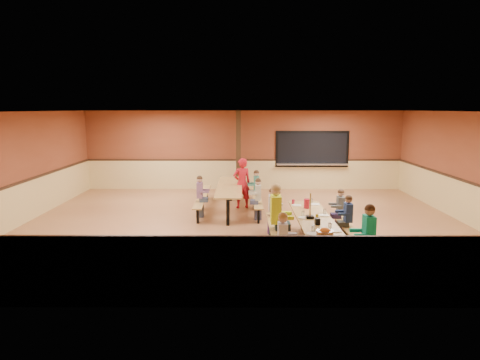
{
  "coord_description": "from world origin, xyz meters",
  "views": [
    {
      "loc": [
        -0.09,
        -11.27,
        3.08
      ],
      "look_at": [
        -0.13,
        0.22,
        1.15
      ],
      "focal_mm": 32.0,
      "sensor_mm": 36.0,
      "label": 1
    }
  ],
  "objects": [
    {
      "name": "seated_child_navy_right",
      "position": [
        2.31,
        -1.91,
        0.57
      ],
      "size": [
        0.34,
        0.28,
        1.15
      ],
      "primitive_type": null,
      "color": "navy",
      "rests_on": "ground"
    },
    {
      "name": "seated_adult_yellow",
      "position": [
        0.66,
        -2.16,
        0.72
      ],
      "size": [
        0.48,
        0.39,
        1.44
      ],
      "primitive_type": null,
      "color": "#DFFF22",
      "rests_on": "ground"
    },
    {
      "name": "table_paddle",
      "position": [
        1.38,
        -2.33,
        0.88
      ],
      "size": [
        0.16,
        0.16,
        0.56
      ],
      "color": "black",
      "rests_on": "cafeteria_table_main"
    },
    {
      "name": "seated_child_tan_sec",
      "position": [
        0.37,
        0.39,
        0.57
      ],
      "size": [
        0.34,
        0.28,
        1.15
      ],
      "primitive_type": null,
      "color": "#BEB99C",
      "rests_on": "ground"
    },
    {
      "name": "ground",
      "position": [
        0.0,
        0.0,
        0.0
      ],
      "size": [
        12.0,
        12.0,
        0.0
      ],
      "primitive_type": "plane",
      "color": "brown",
      "rests_on": "ground"
    },
    {
      "name": "seated_child_green_sec",
      "position": [
        0.37,
        1.77,
        0.59
      ],
      "size": [
        0.35,
        0.29,
        1.18
      ],
      "primitive_type": null,
      "color": "#3C806B",
      "rests_on": "ground"
    },
    {
      "name": "cafeteria_table_main",
      "position": [
        1.49,
        -2.39,
        0.53
      ],
      "size": [
        1.91,
        3.7,
        0.74
      ],
      "color": "#B88D49",
      "rests_on": "ground"
    },
    {
      "name": "chip_bowl",
      "position": [
        1.45,
        -3.66,
        0.81
      ],
      "size": [
        0.32,
        0.32,
        0.15
      ],
      "primitive_type": null,
      "color": "orange",
      "rests_on": "cafeteria_table_main"
    },
    {
      "name": "napkin_dispenser",
      "position": [
        1.46,
        -2.81,
        0.8
      ],
      "size": [
        0.1,
        0.14,
        0.13
      ],
      "primitive_type": "cube",
      "color": "black",
      "rests_on": "cafeteria_table_main"
    },
    {
      "name": "punch_pitcher",
      "position": [
        1.47,
        -1.37,
        0.85
      ],
      "size": [
        0.16,
        0.16,
        0.22
      ],
      "primitive_type": "cylinder",
      "color": "#B3172E",
      "rests_on": "cafeteria_table_main"
    },
    {
      "name": "place_settings",
      "position": [
        1.49,
        -2.39,
        0.8
      ],
      "size": [
        0.65,
        3.3,
        0.11
      ],
      "primitive_type": null,
      "color": "beige",
      "rests_on": "cafeteria_table_main"
    },
    {
      "name": "seated_child_char_right",
      "position": [
        2.31,
        -1.15,
        0.57
      ],
      "size": [
        0.34,
        0.27,
        1.14
      ],
      "primitive_type": null,
      "color": "#535A5D",
      "rests_on": "ground"
    },
    {
      "name": "room_envelope",
      "position": [
        0.0,
        0.0,
        0.69
      ],
      "size": [
        12.04,
        10.04,
        3.02
      ],
      "color": "brown",
      "rests_on": "ground"
    },
    {
      "name": "condiment_mustard",
      "position": [
        1.48,
        -2.64,
        0.82
      ],
      "size": [
        0.06,
        0.06,
        0.17
      ],
      "primitive_type": "cylinder",
      "color": "yellow",
      "rests_on": "cafeteria_table_main"
    },
    {
      "name": "condiment_ketchup",
      "position": [
        1.48,
        -2.62,
        0.82
      ],
      "size": [
        0.06,
        0.06,
        0.17
      ],
      "primitive_type": "cylinder",
      "color": "#B2140F",
      "rests_on": "cafeteria_table_main"
    },
    {
      "name": "seated_child_purple_sec",
      "position": [
        -1.28,
        0.66,
        0.59
      ],
      "size": [
        0.35,
        0.29,
        1.18
      ],
      "primitive_type": null,
      "color": "#784F6D",
      "rests_on": "ground"
    },
    {
      "name": "seated_child_white_left",
      "position": [
        0.66,
        -3.74,
        0.6
      ],
      "size": [
        0.37,
        0.3,
        1.2
      ],
      "primitive_type": null,
      "color": "silver",
      "rests_on": "ground"
    },
    {
      "name": "seated_child_grey_left",
      "position": [
        0.66,
        -0.95,
        0.56
      ],
      "size": [
        0.33,
        0.27,
        1.12
      ],
      "primitive_type": null,
      "color": "silver",
      "rests_on": "ground"
    },
    {
      "name": "standing_woman",
      "position": [
        -0.08,
        1.82,
        0.78
      ],
      "size": [
        0.66,
        0.54,
        1.56
      ],
      "primitive_type": "imported",
      "rotation": [
        0.0,
        0.0,
        3.46
      ],
      "color": "red",
      "rests_on": "ground"
    },
    {
      "name": "kitchen_pass_through",
      "position": [
        2.6,
        4.96,
        1.49
      ],
      "size": [
        2.78,
        0.28,
        1.38
      ],
      "color": "black",
      "rests_on": "ground"
    },
    {
      "name": "structural_post",
      "position": [
        -0.2,
        4.4,
        1.5
      ],
      "size": [
        0.18,
        0.18,
        3.0
      ],
      "primitive_type": "cube",
      "color": "black",
      "rests_on": "ground"
    },
    {
      "name": "seated_child_teal_right",
      "position": [
        2.31,
        -3.48,
        0.65
      ],
      "size": [
        0.41,
        0.33,
        1.29
      ],
      "primitive_type": null,
      "color": "#11A780",
      "rests_on": "ground"
    },
    {
      "name": "cafeteria_table_second",
      "position": [
        -0.45,
        1.56,
        0.53
      ],
      "size": [
        1.91,
        3.7,
        0.74
      ],
      "color": "#B88D49",
      "rests_on": "ground"
    }
  ]
}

